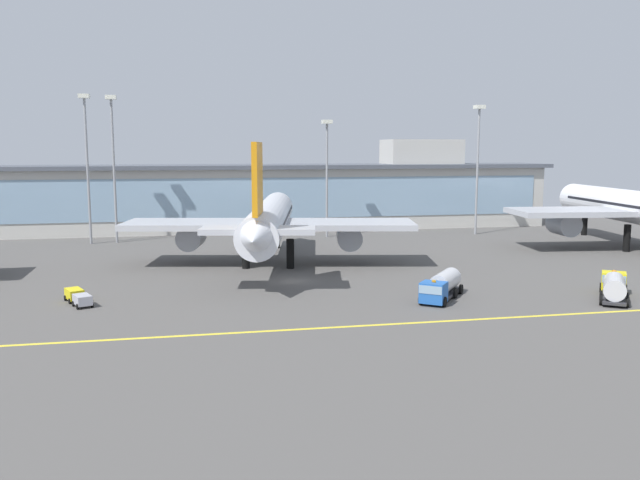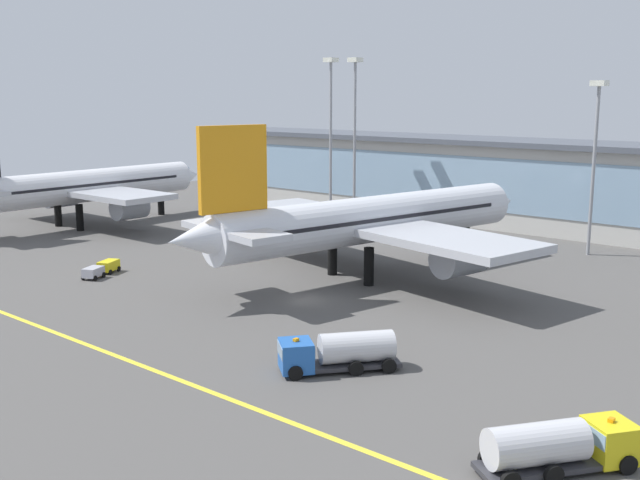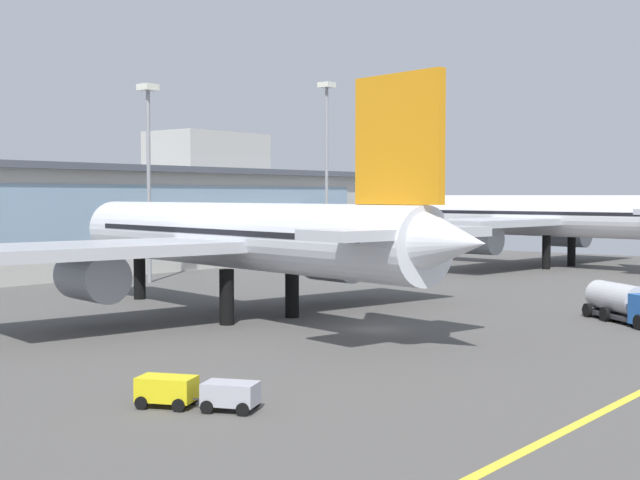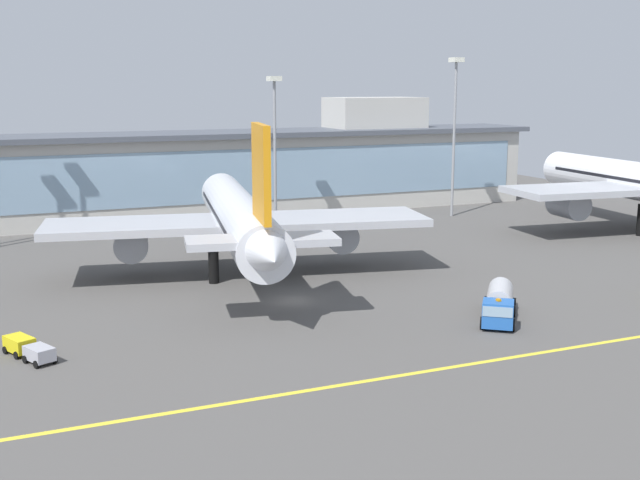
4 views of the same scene
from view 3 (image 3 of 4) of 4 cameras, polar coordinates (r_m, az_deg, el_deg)
The scene contains 7 objects.
ground_plane at distance 64.55m, azimuth 3.54°, elevation -5.75°, with size 180.00×180.00×0.00m, color #514F4C.
airliner_near_right at distance 70.73m, azimuth -5.27°, elevation 0.17°, with size 42.60×49.76×17.40m.
airliner_far_right at distance 124.59m, azimuth 13.85°, elevation 1.46°, with size 42.69×53.09×18.56m.
fuel_tanker_truck at distance 71.38m, azimuth 19.22°, elevation -3.86°, with size 7.47×8.63×2.90m.
service_truck_far at distance 41.23m, azimuth -7.97°, elevation -9.59°, with size 3.75×5.73×1.40m.
apron_light_mast_east at distance 100.63m, azimuth -10.94°, elevation 5.58°, with size 1.80×1.80×21.94m.
apron_light_mast_far_east at distance 120.57m, azimuth 0.43°, elevation 5.95°, with size 1.80×1.80×24.87m.
Camera 3 is at (-52.26, -36.62, 9.68)m, focal length 49.93 mm.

